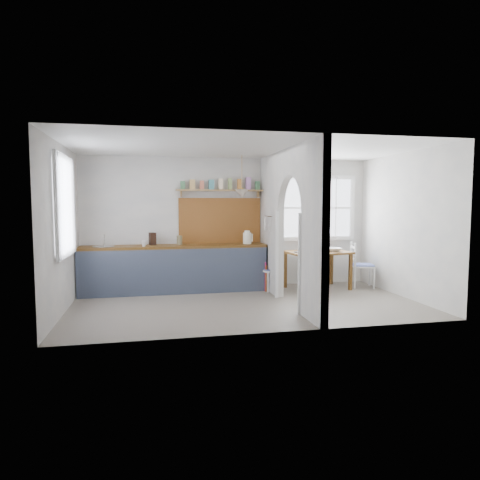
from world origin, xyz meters
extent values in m
cube|color=#6E665B|center=(0.00, 0.00, 0.00)|extent=(5.80, 3.20, 0.01)
cube|color=silver|center=(0.00, 0.00, 2.60)|extent=(5.80, 3.20, 0.01)
cube|color=silver|center=(0.00, 1.60, 1.30)|extent=(5.80, 0.01, 2.60)
cube|color=silver|center=(0.00, -1.60, 1.30)|extent=(5.80, 0.01, 2.60)
cube|color=silver|center=(-2.90, 0.00, 1.30)|extent=(0.01, 3.20, 2.60)
cube|color=silver|center=(2.90, 0.00, 1.30)|extent=(0.01, 3.20, 2.60)
cube|color=silver|center=(0.70, -1.20, 1.30)|extent=(0.12, 0.80, 2.60)
cube|color=silver|center=(0.70, 1.00, 1.30)|extent=(0.12, 1.20, 2.60)
cube|color=silver|center=(0.70, -0.20, 2.08)|extent=(0.12, 1.20, 1.05)
cube|color=#513116|center=(-1.13, 1.30, 0.88)|extent=(3.50, 0.60, 0.05)
cube|color=#4E586F|center=(-1.13, 1.01, 0.42)|extent=(3.50, 0.03, 0.85)
cube|color=black|center=(-1.13, 1.35, 0.42)|extent=(3.46, 0.45, 0.85)
cylinder|color=silver|center=(-2.43, 1.30, 0.89)|extent=(0.40, 0.40, 0.02)
cube|color=brown|center=(-0.20, 1.58, 1.35)|extent=(1.65, 0.03, 0.90)
cube|color=#9E7E4C|center=(-0.20, 1.49, 1.95)|extent=(1.75, 0.20, 0.03)
cube|color=#32693F|center=(-0.95, 1.49, 2.06)|extent=(0.09, 0.09, 0.18)
cube|color=tan|center=(-0.76, 1.49, 2.06)|extent=(0.09, 0.09, 0.18)
cube|color=#BB5A3F|center=(-0.58, 1.49, 2.06)|extent=(0.09, 0.09, 0.18)
cube|color=teal|center=(-0.39, 1.49, 2.06)|extent=(0.09, 0.09, 0.18)
cube|color=beige|center=(-0.20, 1.49, 2.06)|extent=(0.09, 0.09, 0.18)
cube|color=olive|center=(-0.02, 1.49, 2.06)|extent=(0.09, 0.09, 0.18)
cube|color=#A7611D|center=(0.17, 1.49, 2.06)|extent=(0.09, 0.09, 0.18)
cube|color=#9D64A4|center=(0.35, 1.49, 2.06)|extent=(0.09, 0.09, 0.18)
cube|color=#32693F|center=(0.54, 1.49, 2.06)|extent=(0.09, 0.09, 0.18)
cone|color=beige|center=(0.15, 1.15, 1.88)|extent=(0.26, 0.26, 0.16)
cylinder|color=silver|center=(0.61, 0.90, 1.45)|extent=(0.02, 0.50, 0.02)
imported|color=silver|center=(-1.70, 1.16, 0.94)|extent=(0.10, 0.10, 0.09)
imported|color=white|center=(-1.69, 1.43, 0.95)|extent=(0.15, 0.15, 0.09)
cube|color=black|center=(-1.54, 1.43, 1.02)|extent=(0.14, 0.17, 0.24)
cylinder|color=#726848|center=(-1.03, 1.40, 0.99)|extent=(0.14, 0.14, 0.17)
cube|color=#C41E6A|center=(0.58, 0.98, 0.28)|extent=(0.02, 0.03, 0.58)
cube|color=#BF551B|center=(0.58, 0.94, 0.25)|extent=(0.02, 0.03, 0.52)
imported|color=white|center=(1.97, 0.94, 0.78)|extent=(0.29, 0.29, 0.07)
imported|color=#508F51|center=(1.57, 0.82, 0.79)|extent=(0.12, 0.12, 0.09)
cylinder|color=black|center=(1.23, 0.92, 0.76)|extent=(0.23, 0.23, 0.02)
imported|color=#583D64|center=(1.64, 1.15, 0.85)|extent=(0.25, 0.25, 0.20)
camera|label=1|loc=(-1.57, -6.88, 1.69)|focal=32.00mm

